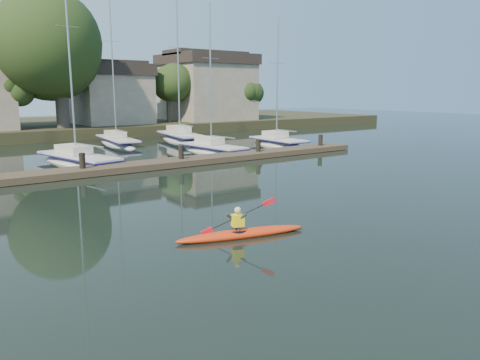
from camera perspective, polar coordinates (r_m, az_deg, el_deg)
ground at (r=15.96m, az=8.14°, el=-5.52°), size 160.00×160.00×0.00m
kayak at (r=14.56m, az=0.16°, el=-6.34°), size 4.27×1.60×1.36m
dock at (r=27.47m, az=-12.64°, el=1.65°), size 34.00×2.00×1.80m
sailboat_2 at (r=30.70m, az=-19.07°, el=1.54°), size 3.70×8.76×14.13m
sailboat_3 at (r=34.50m, az=-3.31°, el=3.09°), size 2.53×7.40×11.72m
sailboat_4 at (r=38.93m, az=4.62°, el=3.94°), size 2.40×6.92×11.60m
sailboat_6 at (r=41.15m, az=-14.71°, el=4.02°), size 2.88×9.25×14.47m
sailboat_7 at (r=42.91m, az=-7.22°, el=4.50°), size 3.68×9.10×14.26m
shore at (r=52.69m, az=-22.84°, el=8.66°), size 90.00×25.25×12.75m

